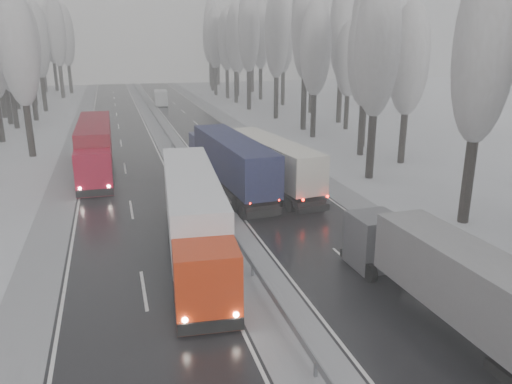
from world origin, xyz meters
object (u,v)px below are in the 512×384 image
truck_grey_tarp (468,289)px  truck_red_red (95,144)px  truck_cream_box (266,158)px  box_truck_distant (161,98)px  truck_blue_box (228,159)px  truck_red_white (193,211)px

truck_grey_tarp → truck_red_red: bearing=112.8°
truck_grey_tarp → truck_cream_box: bearing=91.1°
truck_cream_box → truck_grey_tarp: bearing=-94.8°
truck_cream_box → box_truck_distant: truck_cream_box is taller
truck_blue_box → box_truck_distant: bearing=85.8°
box_truck_distant → truck_red_red: size_ratio=0.42×
truck_blue_box → box_truck_distant: truck_blue_box is taller
truck_grey_tarp → truck_blue_box: truck_blue_box is taller
box_truck_distant → truck_red_red: 47.69m
truck_blue_box → truck_red_red: 13.00m
truck_blue_box → box_truck_distant: 54.95m
truck_red_white → truck_red_red: 20.57m
box_truck_distant → truck_red_red: bearing=-99.1°
truck_cream_box → truck_red_white: bearing=-131.1°
truck_blue_box → truck_red_red: truck_red_red is taller
truck_cream_box → truck_red_white: truck_red_white is taller
truck_red_red → truck_grey_tarp: bearing=-65.3°
box_truck_distant → truck_red_white: (-5.01, -66.41, 1.17)m
truck_grey_tarp → truck_cream_box: size_ratio=0.93×
truck_blue_box → truck_red_white: truck_red_white is taller
truck_cream_box → truck_blue_box: bearing=171.2°
truck_cream_box → box_truck_distant: (-2.56, 55.00, -0.97)m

